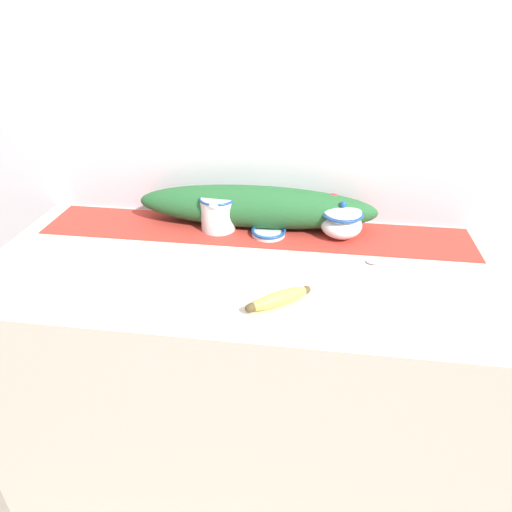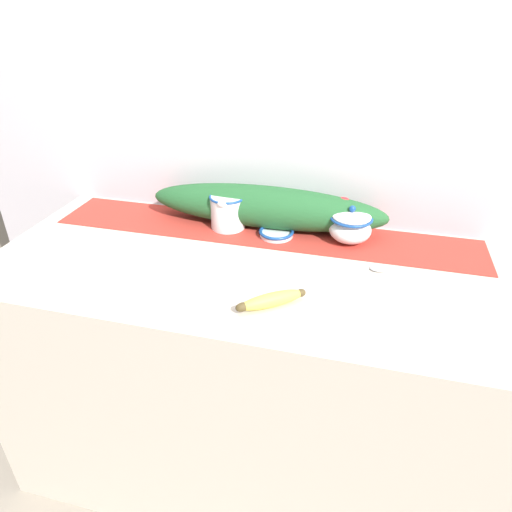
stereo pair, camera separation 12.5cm
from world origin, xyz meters
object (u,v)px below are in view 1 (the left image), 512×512
(small_dish, at_px, (269,232))
(spoon, at_px, (370,261))
(banana, at_px, (279,299))
(cream_pitcher, at_px, (218,212))
(sugar_bowl, at_px, (342,221))
(napkin_stack, at_px, (20,276))

(small_dish, height_order, spoon, small_dish)
(small_dish, bearing_deg, banana, -79.61)
(cream_pitcher, xyz_separation_m, banana, (0.23, -0.39, -0.04))
(small_dish, distance_m, spoon, 0.33)
(cream_pitcher, relative_size, banana, 0.84)
(sugar_bowl, height_order, spoon, sugar_bowl)
(small_dish, relative_size, spoon, 0.63)
(sugar_bowl, height_order, small_dish, sugar_bowl)
(napkin_stack, bearing_deg, banana, -2.14)
(cream_pitcher, height_order, napkin_stack, cream_pitcher)
(sugar_bowl, xyz_separation_m, spoon, (0.08, -0.15, -0.05))
(banana, bearing_deg, napkin_stack, 177.86)
(small_dish, distance_m, banana, 0.37)
(banana, bearing_deg, sugar_bowl, 67.79)
(sugar_bowl, xyz_separation_m, small_dish, (-0.23, -0.02, -0.04))
(cream_pitcher, distance_m, sugar_bowl, 0.39)
(banana, relative_size, spoon, 0.92)
(small_dish, relative_size, banana, 0.68)
(small_dish, xyz_separation_m, banana, (0.07, -0.37, 0.01))
(banana, distance_m, spoon, 0.34)
(cream_pitcher, bearing_deg, spoon, -17.67)
(spoon, bearing_deg, napkin_stack, -169.12)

